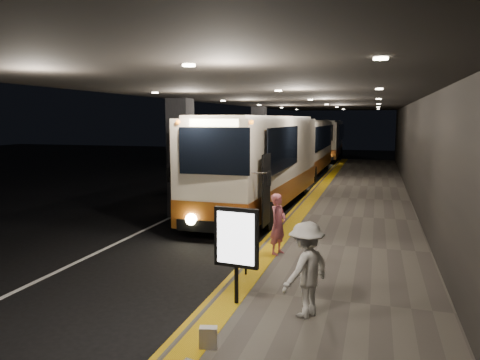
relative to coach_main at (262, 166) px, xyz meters
The scene contains 16 objects.
ground 6.64m from the coach_main, 99.38° to the right, with size 90.00×90.00×0.00m, color black.
lane_line_white 3.59m from the coach_main, 155.20° to the right, with size 0.12×50.00×0.01m, color silver.
kerb_stripe_yellow 2.55m from the coach_main, 45.13° to the right, with size 0.18×50.00×0.01m, color gold.
sidewalk 4.28m from the coach_main, 19.51° to the right, with size 4.50×50.00×0.15m, color #514C44.
tactile_strip 2.75m from the coach_main, 36.00° to the right, with size 0.50×50.00×0.01m, color gold.
terminal_wall 6.23m from the coach_main, 12.43° to the right, with size 0.10×50.00×6.00m, color black.
support_columns 3.47m from the coach_main, 137.70° to the right, with size 0.80×24.80×4.40m.
canopy 3.45m from the coach_main, 42.02° to the right, with size 9.00×50.00×0.40m, color black.
coach_main is the anchor object (origin of this frame).
coach_second 12.40m from the coach_main, 90.25° to the left, with size 2.34×11.09×3.48m.
coach_third 25.19m from the coach_main, 89.89° to the left, with size 2.57×10.96×3.42m.
passenger_boarding 7.03m from the coach_main, 72.80° to the right, with size 0.58×0.38×1.59m, color #AE515D.
passenger_waiting_white 10.87m from the coach_main, 72.14° to the right, with size 1.11×0.51×1.71m, color #BAB9B3.
bag_plain 12.22m from the coach_main, 80.18° to the right, with size 0.27×0.16×0.34m, color silver.
info_sign 10.35m from the coach_main, 78.97° to the right, with size 0.89×0.22×1.86m.
stanchion_post 8.74m from the coach_main, 78.65° to the right, with size 0.05×0.05×1.01m, color black.
Camera 1 is at (5.49, -12.04, 3.66)m, focal length 35.00 mm.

